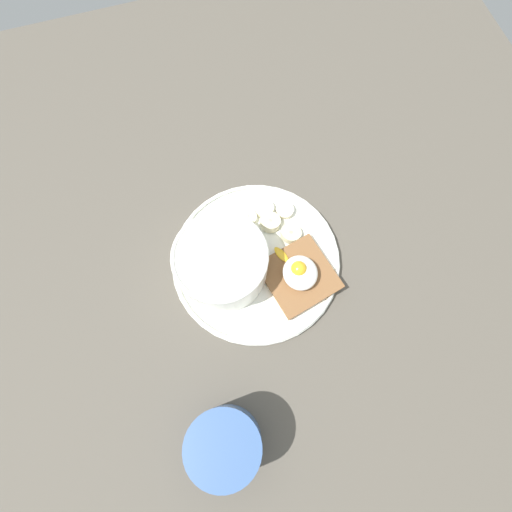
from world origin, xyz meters
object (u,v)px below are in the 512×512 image
banana_slice_inner (264,209)px  banana_slice_back (291,233)px  banana_slice_front (270,222)px  coffee_mug (225,445)px  banana_slice_right (248,217)px  oatmeal_bowl (221,262)px  banana_slice_left (285,210)px  toast_slice (299,276)px  poached_egg (300,272)px

banana_slice_inner → banana_slice_back: bearing=26.6°
banana_slice_front → banana_slice_back: 3.68cm
banana_slice_back → coffee_mug: size_ratio=0.50×
banana_slice_right → banana_slice_inner: (-0.68, 2.88, -0.07)cm
oatmeal_bowl → banana_slice_front: (-5.00, 9.16, -2.68)cm
banana_slice_front → banana_slice_left: 3.21cm
banana_slice_front → banana_slice_right: bearing=-122.4°
banana_slice_back → coffee_mug: 31.23cm
toast_slice → banana_slice_front: size_ratio=2.54×
oatmeal_bowl → banana_slice_left: size_ratio=3.87×
toast_slice → poached_egg: 1.89cm
toast_slice → coffee_mug: size_ratio=1.25×
oatmeal_bowl → banana_slice_front: size_ratio=2.94×
toast_slice → banana_slice_front: (-9.63, -1.43, 0.08)cm
toast_slice → banana_slice_right: (-11.54, -4.46, -0.13)cm
banana_slice_left → banana_slice_back: banana_slice_back is taller
banana_slice_right → poached_egg: bearing=21.1°
poached_egg → banana_slice_back: poached_egg is taller
banana_slice_right → banana_slice_front: bearing=57.6°
banana_slice_front → banana_slice_right: size_ratio=1.45×
banana_slice_front → banana_slice_inner: 2.62cm
poached_egg → banana_slice_back: (-6.81, 1.12, -1.96)cm
banana_slice_front → banana_slice_inner: banana_slice_front is taller
oatmeal_bowl → banana_slice_right: oatmeal_bowl is taller
poached_egg → banana_slice_left: bearing=172.1°
banana_slice_inner → coffee_mug: 34.47cm
banana_slice_right → toast_slice: bearing=21.1°
banana_slice_inner → coffee_mug: coffee_mug is taller
poached_egg → banana_slice_front: bearing=-171.7°
banana_slice_left → banana_slice_right: bearing=-95.1°
banana_slice_right → banana_slice_inner: 2.96cm
oatmeal_bowl → banana_slice_back: oatmeal_bowl is taller
banana_slice_left → banana_slice_back: bearing=-5.3°
banana_slice_left → banana_slice_right: same height
banana_slice_back → banana_slice_left: bearing=174.7°
banana_slice_left → poached_egg: bearing=-7.9°
toast_slice → banana_slice_front: banana_slice_front is taller
toast_slice → poached_egg: bearing=-157.5°
oatmeal_bowl → toast_slice: 11.88cm
banana_slice_front → coffee_mug: (28.25, -15.17, 3.00)cm
banana_slice_front → banana_slice_left: size_ratio=1.31×
poached_egg → banana_slice_inner: size_ratio=1.94×
oatmeal_bowl → banana_slice_inner: size_ratio=3.27×
banana_slice_right → oatmeal_bowl: bearing=-41.6°
banana_slice_right → coffee_mug: (30.17, -12.15, 3.20)cm
poached_egg → banana_slice_inner: poached_egg is taller
banana_slice_front → banana_slice_left: banana_slice_front is taller
toast_slice → banana_slice_inner: 12.33cm
oatmeal_bowl → banana_slice_back: 12.22cm
oatmeal_bowl → poached_egg: size_ratio=1.68×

